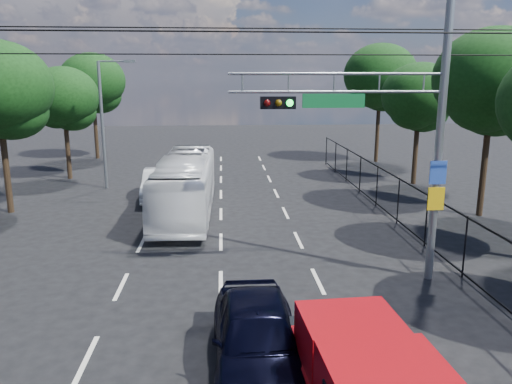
{
  "coord_description": "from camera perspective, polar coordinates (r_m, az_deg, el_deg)",
  "views": [
    {
      "loc": [
        0.1,
        -6.25,
        6.15
      ],
      "look_at": [
        1.1,
        8.27,
        2.8
      ],
      "focal_mm": 35.0,
      "sensor_mm": 36.0,
      "label": 1
    }
  ],
  "objects": [
    {
      "name": "lane_markings",
      "position": [
        21.16,
        -4.04,
        -3.95
      ],
      "size": [
        6.12,
        38.0,
        0.01
      ],
      "color": "beige",
      "rests_on": "ground"
    },
    {
      "name": "signal_mast",
      "position": [
        15.18,
        16.26,
        9.03
      ],
      "size": [
        6.43,
        0.39,
        9.5
      ],
      "color": "slate",
      "rests_on": "ground"
    },
    {
      "name": "streetlight_left",
      "position": [
        29.06,
        -16.87,
        8.05
      ],
      "size": [
        2.09,
        0.22,
        7.08
      ],
      "color": "slate",
      "rests_on": "ground"
    },
    {
      "name": "utility_wires",
      "position": [
        15.12,
        -4.49,
        17.04
      ],
      "size": [
        22.0,
        5.04,
        0.74
      ],
      "color": "black",
      "rests_on": "ground"
    },
    {
      "name": "fence_right",
      "position": [
        20.54,
        17.65,
        -2.09
      ],
      "size": [
        0.06,
        34.03,
        2.0
      ],
      "color": "black",
      "rests_on": "ground"
    },
    {
      "name": "tree_right_c",
      "position": [
        24.29,
        25.4,
        10.76
      ],
      "size": [
        5.1,
        5.1,
        8.29
      ],
      "color": "black",
      "rests_on": "ground"
    },
    {
      "name": "tree_right_d",
      "position": [
        30.48,
        18.16,
        9.89
      ],
      "size": [
        4.32,
        4.32,
        7.02
      ],
      "color": "black",
      "rests_on": "ground"
    },
    {
      "name": "tree_right_e",
      "position": [
        38.06,
        14.02,
        12.26
      ],
      "size": [
        5.28,
        5.28,
        8.58
      ],
      "color": "black",
      "rests_on": "ground"
    },
    {
      "name": "tree_left_d",
      "position": [
        32.71,
        -21.07,
        9.6
      ],
      "size": [
        4.2,
        4.2,
        6.83
      ],
      "color": "black",
      "rests_on": "ground"
    },
    {
      "name": "tree_left_e",
      "position": [
        40.45,
        -18.14,
        11.45
      ],
      "size": [
        4.92,
        4.92,
        7.99
      ],
      "color": "black",
      "rests_on": "ground"
    },
    {
      "name": "navy_hatchback",
      "position": [
        10.98,
        0.1,
        -16.21
      ],
      "size": [
        1.92,
        4.69,
        1.59
      ],
      "primitive_type": "imported",
      "rotation": [
        0.0,
        0.0,
        0.01
      ],
      "color": "black",
      "rests_on": "ground"
    },
    {
      "name": "white_bus",
      "position": [
        23.01,
        -8.04,
        0.8
      ],
      "size": [
        2.47,
        9.77,
        2.71
      ],
      "primitive_type": "imported",
      "rotation": [
        0.0,
        0.0,
        -0.02
      ],
      "color": "white",
      "rests_on": "ground"
    },
    {
      "name": "white_van",
      "position": [
        26.27,
        -10.92,
        0.89
      ],
      "size": [
        1.83,
        4.71,
        1.53
      ],
      "primitive_type": "imported",
      "rotation": [
        0.0,
        0.0,
        0.05
      ],
      "color": "white",
      "rests_on": "ground"
    }
  ]
}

